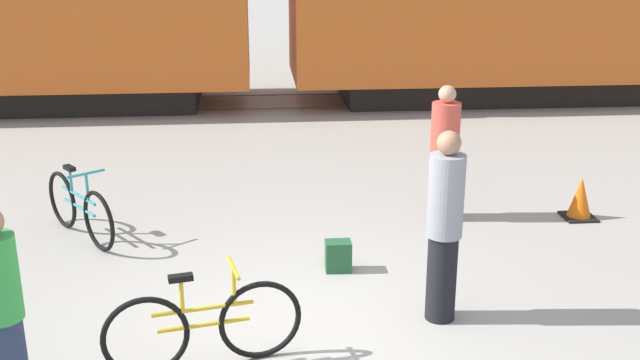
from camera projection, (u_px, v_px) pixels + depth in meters
ground_plane at (302, 332)px, 6.92m from camera, size 80.00×80.00×0.00m
rail_near at (273, 109)px, 15.80m from camera, size 40.83×0.07×0.01m
rail_far at (271, 95)px, 17.16m from camera, size 40.83×0.07×0.01m
bicycle_yellow at (204, 326)px, 6.25m from camera, size 1.66×0.49×0.90m
bicycle_teal at (80, 208)px, 8.95m from camera, size 1.07×1.40×0.90m
person_in_green at (1, 307)px, 5.67m from camera, size 0.33×0.33×1.61m
person_in_grey at (444, 227)px, 6.88m from camera, size 0.33×0.33×1.85m
person_in_red at (444, 153)px, 9.44m from camera, size 0.36×0.36×1.74m
backpack at (338, 256)px, 8.14m from camera, size 0.28×0.20×0.34m
traffic_cone at (580, 199)px, 9.63m from camera, size 0.40×0.40×0.55m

